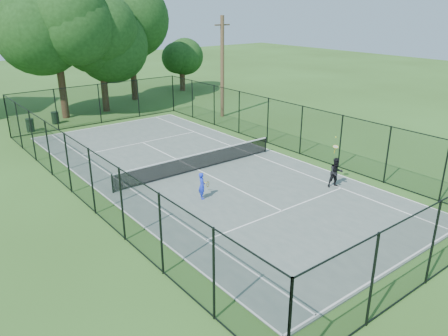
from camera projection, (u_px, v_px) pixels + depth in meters
ground at (199, 171)px, 23.89m from camera, size 120.00×120.00×0.00m
tennis_court at (198, 170)px, 23.88m from camera, size 11.00×24.00×0.06m
tennis_net at (198, 161)px, 23.69m from camera, size 10.08×0.08×0.95m
fence at (198, 145)px, 23.36m from camera, size 13.10×26.10×3.00m
tree_near_left at (56, 39)px, 32.94m from camera, size 7.56×7.56×9.86m
tree_near_mid at (101, 50)px, 35.46m from camera, size 6.29×6.29×8.23m
tree_near_right at (130, 34)px, 39.63m from camera, size 6.83×6.83×9.42m
tree_far_right at (182, 58)px, 44.85m from camera, size 4.10×4.10×5.43m
trash_bin_left at (30, 125)px, 31.08m from camera, size 0.58×0.58×0.94m
trash_bin_right at (55, 118)px, 33.15m from camera, size 0.58×0.58×0.91m
utility_pole at (222, 67)px, 34.12m from camera, size 1.40×0.30×7.78m
player_blue at (202, 186)px, 20.19m from camera, size 0.81×0.55×1.28m
player_black at (336, 173)px, 21.43m from camera, size 0.90×0.90×2.44m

